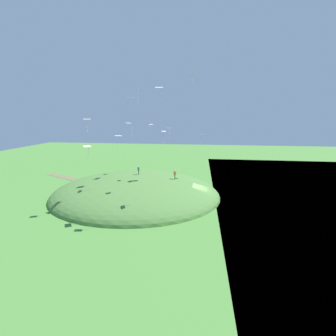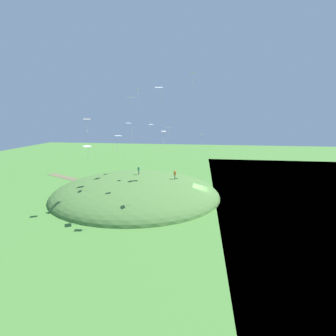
# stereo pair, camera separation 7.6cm
# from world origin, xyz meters

# --- Properties ---
(ground_plane) EXTENTS (160.00, 160.00, 0.00)m
(ground_plane) POSITION_xyz_m (0.00, 0.00, 0.00)
(ground_plane) COLOR #498136
(grass_hill) EXTENTS (29.68, 27.00, 6.75)m
(grass_hill) POSITION_xyz_m (11.44, -0.95, 0.00)
(grass_hill) COLOR #4E7B39
(grass_hill) RESTS_ON ground_plane
(dirt_path) EXTENTS (15.32, 9.00, 0.04)m
(dirt_path) POSITION_xyz_m (28.99, -9.85, 0.02)
(dirt_path) COLOR #6B6345
(dirt_path) RESTS_ON ground_plane
(person_walking_path) EXTENTS (0.44, 0.44, 1.57)m
(person_walking_path) POSITION_xyz_m (11.28, -2.56, 4.34)
(person_walking_path) COLOR black
(person_walking_path) RESTS_ON grass_hill
(person_on_hilltop) EXTENTS (0.49, 0.49, 1.64)m
(person_on_hilltop) POSITION_xyz_m (4.49, -1.46, 3.99)
(person_on_hilltop) COLOR #55564A
(person_on_hilltop) RESTS_ON grass_hill
(kite_0) EXTENTS (0.81, 0.75, 2.00)m
(kite_0) POSITION_xyz_m (-0.06, -3.70, 10.47)
(kite_0) COLOR white
(kite_1) EXTENTS (0.79, 0.65, 1.07)m
(kite_1) POSITION_xyz_m (7.53, 4.60, 13.32)
(kite_1) COLOR white
(kite_2) EXTENTS (1.26, 1.38, 2.13)m
(kite_2) POSITION_xyz_m (16.37, 6.65, 9.50)
(kite_2) COLOR white
(kite_3) EXTENTS (1.00, 1.06, 2.12)m
(kite_3) POSITION_xyz_m (1.73, -1.53, 20.46)
(kite_3) COLOR white
(kite_4) EXTENTS (1.02, 0.77, 2.00)m
(kite_4) POSITION_xyz_m (5.23, 9.93, 17.05)
(kite_4) COLOR white
(kite_5) EXTENTS (0.83, 0.74, 1.04)m
(kite_5) POSITION_xyz_m (8.31, -0.14, 12.44)
(kite_5) COLOR white
(kite_6) EXTENTS (1.13, 1.00, 1.91)m
(kite_6) POSITION_xyz_m (15.66, 7.62, 13.33)
(kite_6) COLOR #F3DED1
(kite_7) EXTENTS (1.08, 0.77, 1.08)m
(kite_7) POSITION_xyz_m (11.38, 0.99, 16.68)
(kite_7) COLOR white
(kite_8) EXTENTS (0.89, 0.73, 2.09)m
(kite_8) POSITION_xyz_m (6.27, -0.06, 11.21)
(kite_8) COLOR white
(kite_9) EXTENTS (0.85, 1.16, 2.01)m
(kite_9) POSITION_xyz_m (13.24, -5.31, 11.45)
(kite_9) COLOR white
(kite_10) EXTENTS (1.05, 1.31, 1.27)m
(kite_10) POSITION_xyz_m (12.78, -2.05, 12.60)
(kite_10) COLOR white
(kite_11) EXTENTS (0.82, 0.83, 1.46)m
(kite_11) POSITION_xyz_m (4.39, 7.81, 12.25)
(kite_11) COLOR white
(kite_12) EXTENTS (1.28, 1.38, 2.05)m
(kite_12) POSITION_xyz_m (10.50, 9.99, 11.34)
(kite_12) COLOR white
(kite_13) EXTENTS (0.91, 1.07, 2.32)m
(kite_13) POSITION_xyz_m (9.85, 2.57, 17.63)
(kite_13) COLOR white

